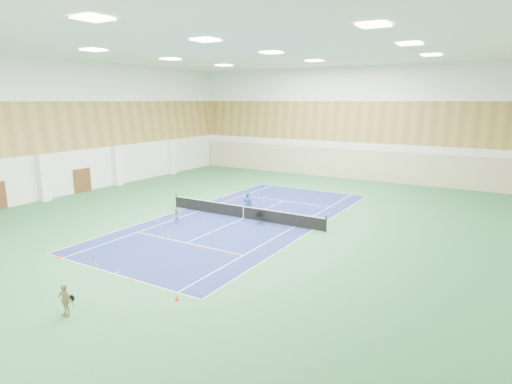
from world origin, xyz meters
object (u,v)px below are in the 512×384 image
child_court (177,216)px  coach (248,204)px  child_apron (65,300)px  tennis_net (243,211)px  ball_cart (259,218)px

child_court → coach: bearing=25.4°
child_court → child_apron: 13.21m
tennis_net → child_apron: 15.83m
coach → child_court: coach is taller
child_court → child_apron: (4.94, -12.25, 0.13)m
tennis_net → child_court: tennis_net is taller
child_court → child_apron: bearing=-94.0°
child_apron → tennis_net: bearing=95.6°
tennis_net → ball_cart: size_ratio=16.02×
tennis_net → coach: size_ratio=6.91×
child_apron → ball_cart: size_ratio=1.66×
tennis_net → child_court: (-3.28, -3.49, -0.02)m
tennis_net → coach: bearing=90.7°
coach → child_court: bearing=37.0°
ball_cart → child_court: bearing=-168.7°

